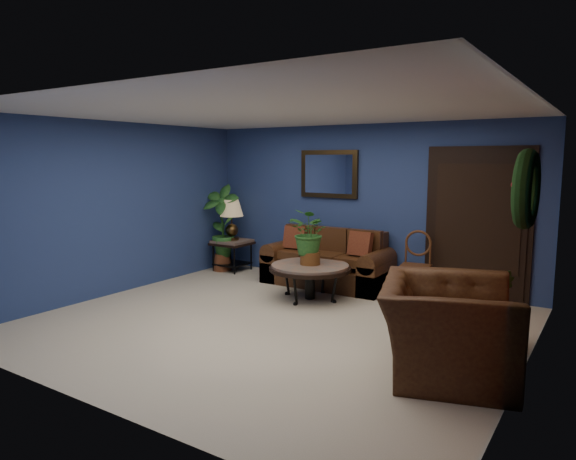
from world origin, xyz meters
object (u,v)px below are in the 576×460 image
Objects in this scene: coffee_table at (310,268)px; table_lamp at (232,215)px; sofa at (329,266)px; end_table at (232,247)px; armchair at (447,328)px; side_chair at (416,260)px.

coffee_table is 2.34m from table_lamp.
sofa reaches higher than coffee_table.
end_table is at bearing 0.00° from table_lamp.
side_chair is at bearing 8.06° from armchair.
side_chair is at bearing 37.47° from coffee_table.
sofa is 2.05m from table_lamp.
armchair is (1.13, -2.44, -0.11)m from side_chair.
coffee_table is at bearing -22.21° from table_lamp.
sofa is at bearing 101.33° from coffee_table.
table_lamp is 3.35m from side_chair.
end_table is at bearing -179.27° from sofa.
side_chair reaches higher than coffee_table.
side_chair is at bearing 1.20° from end_table.
side_chair is (3.32, 0.07, -0.45)m from table_lamp.
end_table is (-1.93, -0.02, 0.13)m from sofa.
side_chair reaches higher than end_table.
table_lamp is (-2.10, 0.86, 0.55)m from coffee_table.
table_lamp is (0.00, 0.00, 0.57)m from end_table.
sofa is 1.41m from side_chair.
table_lamp is 0.52× the size of armchair.
coffee_table is at bearing 40.36° from armchair.
armchair is at bearing -28.02° from table_lamp.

